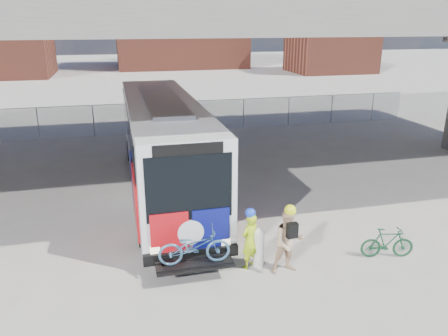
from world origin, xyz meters
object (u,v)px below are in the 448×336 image
object	(u,v)px
bollard	(259,246)
bike_parked	(387,243)
bus	(163,138)
cyclist_tan	(289,241)
cyclist_hivis	(250,239)

from	to	relation	value
bollard	bike_parked	world-z (taller)	bollard
bollard	bike_parked	size ratio (longest dim) A/B	0.76
bus	cyclist_tan	xyz separation A→B (m)	(2.47, -6.77, -1.20)
bus	bollard	distance (m)	6.74
bollard	cyclist_hivis	size ratio (longest dim) A/B	0.65
cyclist_tan	bus	bearing A→B (deg)	107.64
bus	bike_parked	world-z (taller)	bus
bus	bike_parked	distance (m)	8.84
cyclist_hivis	bike_parked	world-z (taller)	cyclist_hivis
cyclist_tan	bike_parked	distance (m)	3.03
cyclist_hivis	bike_parked	size ratio (longest dim) A/B	1.17
cyclist_hivis	bollard	bearing A→B (deg)	149.78
cyclist_hivis	cyclist_tan	world-z (taller)	cyclist_tan
cyclist_hivis	cyclist_tan	size ratio (longest dim) A/B	0.90
bus	cyclist_hivis	bearing A→B (deg)	-76.23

